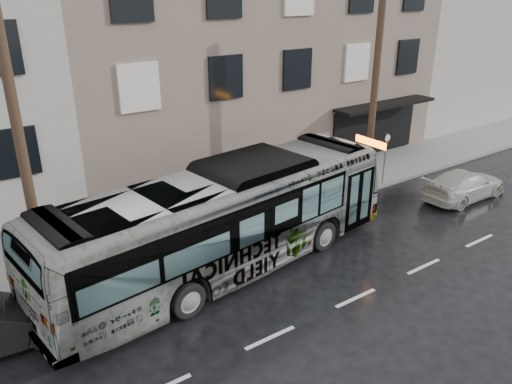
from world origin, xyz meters
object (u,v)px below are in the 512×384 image
Objects in this scene: sign_post at (385,159)px; white_sedan at (464,185)px; utility_pole_rear at (21,146)px; bus at (225,220)px; utility_pole_front at (375,90)px.

white_sedan is (1.82, -3.03, -0.72)m from sign_post.
bus is at bearing -21.85° from utility_pole_rear.
utility_pole_rear is (-14.00, 0.00, 0.00)m from utility_pole_front.
white_sedan is at bearing -10.15° from utility_pole_rear.
sign_post is 0.55× the size of white_sedan.
utility_pole_front is 0.71× the size of bus.
bus reaches higher than sign_post.
bus is (5.21, -2.09, -2.89)m from utility_pole_rear.
white_sedan is at bearing -46.09° from utility_pole_front.
utility_pole_front reaches higher than white_sedan.
utility_pole_rear is 3.75× the size of sign_post.
utility_pole_front is 3.48m from sign_post.
utility_pole_front and utility_pole_rear have the same top height.
utility_pole_rear is at bearing 180.00° from sign_post.
sign_post reaches higher than white_sedan.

